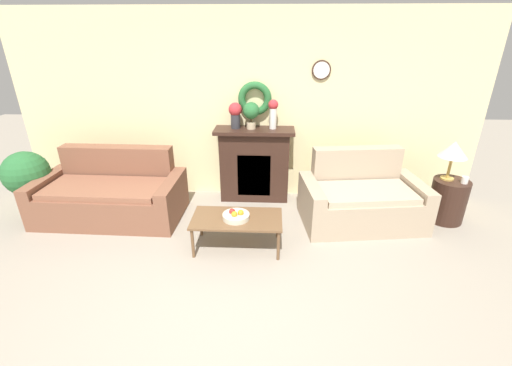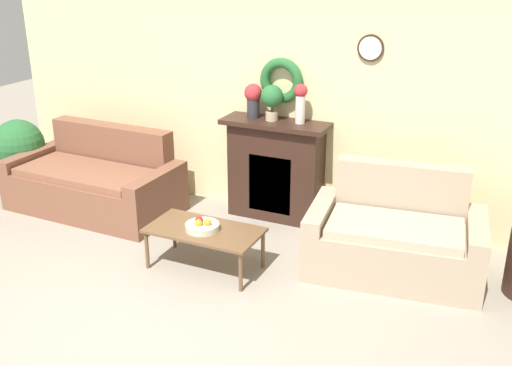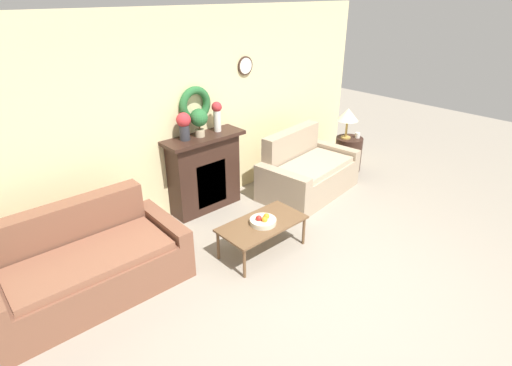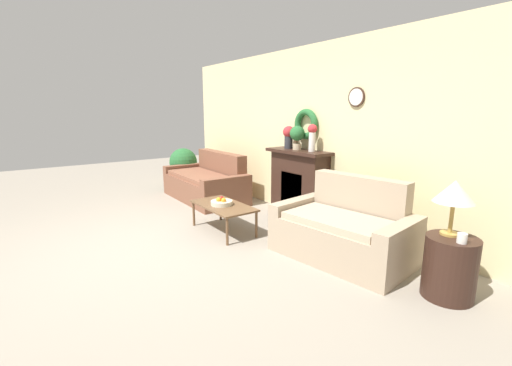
{
  "view_description": "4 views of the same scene",
  "coord_description": "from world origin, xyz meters",
  "px_view_note": "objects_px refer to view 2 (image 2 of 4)",
  "views": [
    {
      "loc": [
        0.38,
        -2.26,
        2.38
      ],
      "look_at": [
        0.19,
        1.65,
        0.64
      ],
      "focal_mm": 24.0,
      "sensor_mm": 36.0,
      "label": 1
    },
    {
      "loc": [
        2.5,
        -3.09,
        2.78
      ],
      "look_at": [
        0.29,
        1.67,
        0.73
      ],
      "focal_mm": 42.0,
      "sensor_mm": 36.0,
      "label": 2
    },
    {
      "loc": [
        -2.77,
        -1.73,
        2.87
      ],
      "look_at": [
        -0.02,
        1.29,
        0.89
      ],
      "focal_mm": 28.0,
      "sensor_mm": 36.0,
      "label": 3
    },
    {
      "loc": [
        4.07,
        -1.21,
        1.72
      ],
      "look_at": [
        0.28,
        1.56,
        0.72
      ],
      "focal_mm": 24.0,
      "sensor_mm": 36.0,
      "label": 4
    }
  ],
  "objects_px": {
    "vase_on_mantel_left": "(253,98)",
    "fireplace": "(276,169)",
    "coffee_table": "(204,233)",
    "potted_plant_floor_by_couch": "(19,146)",
    "loveseat_right": "(395,238)",
    "fruit_bowl": "(202,226)",
    "vase_on_mantel_right": "(300,100)",
    "couch_left": "(96,182)",
    "potted_plant_on_mantel": "(272,98)"
  },
  "relations": [
    {
      "from": "vase_on_mantel_left",
      "to": "potted_plant_on_mantel",
      "type": "bearing_deg",
      "value": -5.11
    },
    {
      "from": "vase_on_mantel_left",
      "to": "fireplace",
      "type": "bearing_deg",
      "value": -1.17
    },
    {
      "from": "fireplace",
      "to": "loveseat_right",
      "type": "height_order",
      "value": "fireplace"
    },
    {
      "from": "fruit_bowl",
      "to": "potted_plant_on_mantel",
      "type": "bearing_deg",
      "value": 85.8
    },
    {
      "from": "potted_plant_on_mantel",
      "to": "potted_plant_floor_by_couch",
      "type": "relative_size",
      "value": 0.42
    },
    {
      "from": "loveseat_right",
      "to": "vase_on_mantel_right",
      "type": "xyz_separation_m",
      "value": [
        -1.2,
        0.63,
        1.02
      ]
    },
    {
      "from": "loveseat_right",
      "to": "potted_plant_floor_by_couch",
      "type": "xyz_separation_m",
      "value": [
        -4.58,
        0.04,
        0.24
      ]
    },
    {
      "from": "vase_on_mantel_right",
      "to": "fruit_bowl",
      "type": "bearing_deg",
      "value": -106.68
    },
    {
      "from": "loveseat_right",
      "to": "potted_plant_floor_by_couch",
      "type": "distance_m",
      "value": 4.59
    },
    {
      "from": "coffee_table",
      "to": "fruit_bowl",
      "type": "bearing_deg",
      "value": -110.73
    },
    {
      "from": "fireplace",
      "to": "couch_left",
      "type": "distance_m",
      "value": 2.06
    },
    {
      "from": "coffee_table",
      "to": "couch_left",
      "type": "bearing_deg",
      "value": 158.9
    },
    {
      "from": "loveseat_right",
      "to": "fruit_bowl",
      "type": "relative_size",
      "value": 5.3
    },
    {
      "from": "loveseat_right",
      "to": "fruit_bowl",
      "type": "height_order",
      "value": "loveseat_right"
    },
    {
      "from": "loveseat_right",
      "to": "vase_on_mantel_right",
      "type": "relative_size",
      "value": 4.01
    },
    {
      "from": "potted_plant_floor_by_couch",
      "to": "couch_left",
      "type": "bearing_deg",
      "value": -2.49
    },
    {
      "from": "vase_on_mantel_right",
      "to": "potted_plant_on_mantel",
      "type": "xyz_separation_m",
      "value": [
        -0.31,
        -0.02,
        -0.01
      ]
    },
    {
      "from": "potted_plant_on_mantel",
      "to": "potted_plant_floor_by_couch",
      "type": "xyz_separation_m",
      "value": [
        -3.07,
        -0.57,
        -0.77
      ]
    },
    {
      "from": "couch_left",
      "to": "loveseat_right",
      "type": "distance_m",
      "value": 3.4
    },
    {
      "from": "coffee_table",
      "to": "vase_on_mantel_right",
      "type": "height_order",
      "value": "vase_on_mantel_right"
    },
    {
      "from": "couch_left",
      "to": "fruit_bowl",
      "type": "xyz_separation_m",
      "value": [
        1.8,
        -0.72,
        0.12
      ]
    },
    {
      "from": "fruit_bowl",
      "to": "fireplace",
      "type": "bearing_deg",
      "value": 83.92
    },
    {
      "from": "couch_left",
      "to": "vase_on_mantel_right",
      "type": "xyz_separation_m",
      "value": [
        2.21,
        0.64,
        1.03
      ]
    },
    {
      "from": "vase_on_mantel_right",
      "to": "potted_plant_on_mantel",
      "type": "relative_size",
      "value": 1.09
    },
    {
      "from": "couch_left",
      "to": "potted_plant_on_mantel",
      "type": "relative_size",
      "value": 5.14
    },
    {
      "from": "coffee_table",
      "to": "loveseat_right",
      "type": "bearing_deg",
      "value": 23.8
    },
    {
      "from": "coffee_table",
      "to": "potted_plant_floor_by_couch",
      "type": "height_order",
      "value": "potted_plant_floor_by_couch"
    },
    {
      "from": "potted_plant_on_mantel",
      "to": "coffee_table",
      "type": "bearing_deg",
      "value": -93.92
    },
    {
      "from": "potted_plant_on_mantel",
      "to": "potted_plant_floor_by_couch",
      "type": "height_order",
      "value": "potted_plant_on_mantel"
    },
    {
      "from": "fruit_bowl",
      "to": "potted_plant_floor_by_couch",
      "type": "bearing_deg",
      "value": 165.5
    },
    {
      "from": "potted_plant_floor_by_couch",
      "to": "coffee_table",
      "type": "bearing_deg",
      "value": -14.09
    },
    {
      "from": "fireplace",
      "to": "couch_left",
      "type": "height_order",
      "value": "fireplace"
    },
    {
      "from": "fireplace",
      "to": "fruit_bowl",
      "type": "height_order",
      "value": "fireplace"
    },
    {
      "from": "fruit_bowl",
      "to": "vase_on_mantel_right",
      "type": "distance_m",
      "value": 1.69
    },
    {
      "from": "coffee_table",
      "to": "potted_plant_floor_by_couch",
      "type": "bearing_deg",
      "value": 165.91
    },
    {
      "from": "fruit_bowl",
      "to": "potted_plant_floor_by_couch",
      "type": "xyz_separation_m",
      "value": [
        -2.98,
        0.77,
        0.13
      ]
    },
    {
      "from": "fireplace",
      "to": "potted_plant_on_mantel",
      "type": "distance_m",
      "value": 0.78
    },
    {
      "from": "fireplace",
      "to": "potted_plant_floor_by_couch",
      "type": "height_order",
      "value": "fireplace"
    },
    {
      "from": "fireplace",
      "to": "vase_on_mantel_left",
      "type": "height_order",
      "value": "vase_on_mantel_left"
    },
    {
      "from": "couch_left",
      "to": "fruit_bowl",
      "type": "relative_size",
      "value": 6.2
    },
    {
      "from": "potted_plant_floor_by_couch",
      "to": "loveseat_right",
      "type": "bearing_deg",
      "value": -0.56
    },
    {
      "from": "fireplace",
      "to": "coffee_table",
      "type": "xyz_separation_m",
      "value": [
        -0.14,
        -1.33,
        -0.2
      ]
    },
    {
      "from": "vase_on_mantel_left",
      "to": "vase_on_mantel_right",
      "type": "xyz_separation_m",
      "value": [
        0.53,
        -0.0,
        0.03
      ]
    },
    {
      "from": "loveseat_right",
      "to": "coffee_table",
      "type": "xyz_separation_m",
      "value": [
        -1.6,
        -0.7,
        0.04
      ]
    },
    {
      "from": "coffee_table",
      "to": "vase_on_mantel_left",
      "type": "xyz_separation_m",
      "value": [
        -0.13,
        1.34,
        0.95
      ]
    },
    {
      "from": "fruit_bowl",
      "to": "potted_plant_floor_by_couch",
      "type": "relative_size",
      "value": 0.35
    },
    {
      "from": "fireplace",
      "to": "vase_on_mantel_right",
      "type": "xyz_separation_m",
      "value": [
        0.26,
        0.01,
        0.79
      ]
    },
    {
      "from": "fruit_bowl",
      "to": "potted_plant_on_mantel",
      "type": "relative_size",
      "value": 0.83
    },
    {
      "from": "coffee_table",
      "to": "fruit_bowl",
      "type": "distance_m",
      "value": 0.08
    },
    {
      "from": "loveseat_right",
      "to": "couch_left",
      "type": "bearing_deg",
      "value": 172.93
    }
  ]
}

